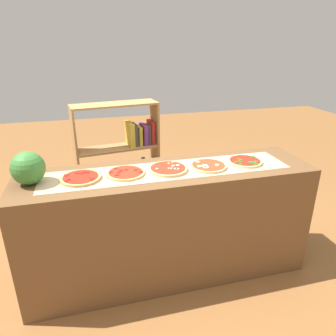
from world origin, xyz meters
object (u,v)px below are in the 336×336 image
pizza_spinach_4 (245,161)px  pizza_mozzarella_3 (208,166)px  pizza_pepperoni_1 (126,173)px  watermelon (28,168)px  pizza_pepperoni_0 (81,178)px  bookshelf (129,168)px  pizza_mushroom_2 (168,169)px

pizza_spinach_4 → pizza_mozzarella_3: bearing=-177.5°
pizza_pepperoni_1 → pizza_mozzarella_3: size_ratio=1.01×
watermelon → pizza_pepperoni_1: bearing=-0.8°
pizza_pepperoni_0 → pizza_pepperoni_1: (0.32, 0.01, -0.00)m
bookshelf → pizza_mushroom_2: bearing=-77.5°
pizza_mushroom_2 → watermelon: size_ratio=1.29×
pizza_pepperoni_1 → watermelon: watermelon is taller
pizza_pepperoni_1 → pizza_mozzarella_3: pizza_mozzarella_3 is taller
pizza_spinach_4 → bookshelf: 1.26m
pizza_pepperoni_0 → pizza_spinach_4: (1.29, -0.01, -0.00)m
pizza_mushroom_2 → pizza_pepperoni_0: bearing=-179.8°
pizza_pepperoni_1 → bookshelf: size_ratio=0.22×
pizza_mushroom_2 → pizza_mozzarella_3: size_ratio=1.05×
pizza_pepperoni_1 → watermelon: bearing=179.2°
pizza_spinach_4 → pizza_pepperoni_1: bearing=179.3°
bookshelf → pizza_spinach_4: bearing=-46.3°
pizza_pepperoni_1 → pizza_mozzarella_3: 0.65m
watermelon → pizza_pepperoni_0: bearing=-2.8°
bookshelf → pizza_pepperoni_0: bearing=-117.5°
pizza_pepperoni_1 → bookshelf: 0.93m
watermelon → pizza_mozzarella_3: bearing=-1.6°
pizza_mushroom_2 → bookshelf: (-0.19, 0.87, -0.32)m
pizza_mozzarella_3 → bookshelf: (-0.52, 0.89, -0.32)m
pizza_spinach_4 → watermelon: 1.64m
pizza_mozzarella_3 → bookshelf: 1.08m
pizza_mushroom_2 → pizza_mozzarella_3: pizza_mushroom_2 is taller
pizza_pepperoni_0 → pizza_spinach_4: bearing=-0.2°
pizza_mushroom_2 → pizza_mozzarella_3: bearing=-3.9°
pizza_pepperoni_0 → pizza_spinach_4: same height
pizza_pepperoni_0 → bookshelf: (0.45, 0.87, -0.32)m
pizza_mozzarella_3 → bookshelf: size_ratio=0.22×
pizza_pepperoni_1 → watermelon: (-0.66, 0.01, 0.10)m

